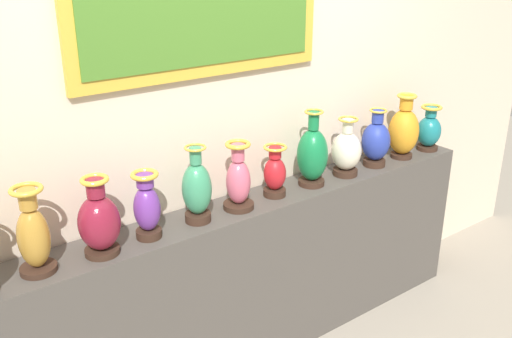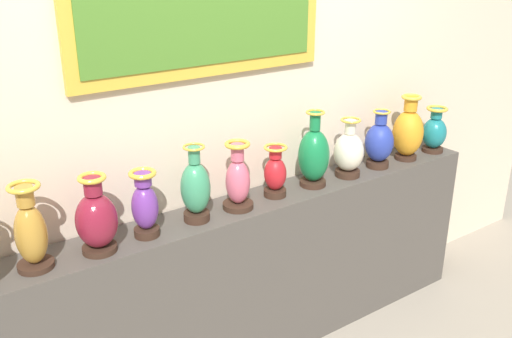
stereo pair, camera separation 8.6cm
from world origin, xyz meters
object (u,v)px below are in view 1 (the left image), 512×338
object	(u,v)px
vase_ochre	(33,235)
vase_violet	(147,207)
vase_amber	(404,130)
vase_crimson	(275,173)
vase_jade	(197,190)
vase_rose	(238,181)
vase_ivory	(346,151)
vase_emerald	(312,155)
vase_burgundy	(99,221)
vase_teal	(429,130)
vase_cobalt	(376,141)

from	to	relation	value
vase_ochre	vase_violet	distance (m)	0.50
vase_amber	vase_violet	bearing A→B (deg)	179.85
vase_violet	vase_crimson	world-z (taller)	vase_violet
vase_ochre	vase_jade	xyz separation A→B (m)	(0.77, -0.00, -0.00)
vase_ochre	vase_amber	world-z (taller)	vase_amber
vase_rose	vase_ivory	xyz separation A→B (m)	(0.76, -0.01, -0.01)
vase_violet	vase_amber	bearing A→B (deg)	-0.15
vase_emerald	vase_ivory	size ratio (longest dim) A/B	1.25
vase_rose	vase_amber	distance (m)	1.26
vase_emerald	vase_amber	distance (m)	0.75
vase_burgundy	vase_crimson	size ratio (longest dim) A/B	1.28
vase_teal	vase_rose	bearing A→B (deg)	179.40
vase_crimson	vase_cobalt	size ratio (longest dim) A/B	0.80
vase_burgundy	vase_ivory	bearing A→B (deg)	0.47
vase_ochre	vase_teal	bearing A→B (deg)	-0.40
vase_jade	vase_crimson	distance (m)	0.49
vase_burgundy	vase_cobalt	distance (m)	1.76
vase_burgundy	vase_violet	xyz separation A→B (m)	(0.23, 0.01, -0.00)
vase_ivory	vase_cobalt	bearing A→B (deg)	0.38
vase_burgundy	vase_crimson	world-z (taller)	vase_burgundy
vase_rose	vase_teal	bearing A→B (deg)	-0.60
vase_burgundy	vase_ivory	distance (m)	1.51
vase_ochre	vase_burgundy	xyz separation A→B (m)	(0.27, -0.02, -0.01)
vase_amber	vase_crimson	bearing A→B (deg)	178.73
vase_teal	vase_crimson	bearing A→B (deg)	178.71
vase_burgundy	vase_jade	size ratio (longest dim) A/B	0.93
vase_emerald	vase_teal	distance (m)	1.01
vase_ochre	vase_violet	size ratio (longest dim) A/B	1.18
vase_jade	vase_rose	distance (m)	0.24
vase_crimson	vase_violet	bearing A→B (deg)	-178.66
vase_jade	vase_crimson	xyz separation A→B (m)	(0.49, 0.01, -0.04)
vase_ochre	vase_emerald	xyz separation A→B (m)	(1.52, 0.00, 0.01)
vase_emerald	vase_rose	bearing A→B (deg)	-179.38
vase_emerald	vase_ivory	world-z (taller)	vase_emerald
vase_jade	vase_teal	world-z (taller)	vase_jade
vase_crimson	vase_amber	bearing A→B (deg)	-1.27
vase_crimson	vase_cobalt	distance (m)	0.77
vase_rose	vase_emerald	distance (m)	0.51
vase_ivory	vase_jade	bearing A→B (deg)	179.68
vase_ochre	vase_ivory	xyz separation A→B (m)	(1.78, -0.01, -0.02)
vase_emerald	vase_ivory	distance (m)	0.26
vase_ivory	vase_amber	world-z (taller)	vase_amber
vase_jade	vase_cobalt	xyz separation A→B (m)	(1.26, -0.00, -0.01)
vase_amber	vase_cobalt	bearing A→B (deg)	178.50
vase_jade	vase_rose	xyz separation A→B (m)	(0.24, -0.00, -0.01)
vase_ochre	vase_amber	bearing A→B (deg)	-0.29
vase_crimson	vase_ochre	bearing A→B (deg)	-179.51
vase_crimson	vase_ivory	size ratio (longest dim) A/B	0.82
vase_emerald	vase_ivory	bearing A→B (deg)	-2.35
vase_rose	vase_cobalt	world-z (taller)	vase_rose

